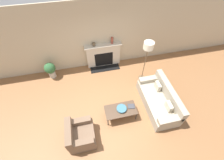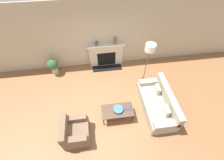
{
  "view_description": "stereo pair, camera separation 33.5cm",
  "coord_description": "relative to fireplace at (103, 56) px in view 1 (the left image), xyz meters",
  "views": [
    {
      "loc": [
        -0.58,
        -2.57,
        4.86
      ],
      "look_at": [
        0.27,
        1.16,
        0.45
      ],
      "focal_mm": 24.0,
      "sensor_mm": 36.0,
      "label": 1
    },
    {
      "loc": [
        -0.25,
        -2.63,
        4.86
      ],
      "look_at": [
        0.27,
        1.16,
        0.45
      ],
      "focal_mm": 24.0,
      "sensor_mm": 36.0,
      "label": 2
    }
  ],
  "objects": [
    {
      "name": "armchair_near",
      "position": [
        -1.34,
        -3.25,
        -0.22
      ],
      "size": [
        0.79,
        0.85,
        0.82
      ],
      "rotation": [
        0.0,
        0.0,
        1.57
      ],
      "color": "brown",
      "rests_on": "ground_plane"
    },
    {
      "name": "bowl",
      "position": [
        0.1,
        -2.73,
        -0.07
      ],
      "size": [
        0.34,
        0.34,
        0.08
      ],
      "color": "#38667A",
      "rests_on": "coffee_table"
    },
    {
      "name": "coffee_table",
      "position": [
        0.07,
        -2.74,
        -0.15
      ],
      "size": [
        1.06,
        0.56,
        0.43
      ],
      "color": "#4C3828",
      "rests_on": "ground_plane"
    },
    {
      "name": "ground_plane",
      "position": [
        -0.2,
        -2.57,
        -0.54
      ],
      "size": [
        18.0,
        18.0,
        0.0
      ],
      "primitive_type": "plane",
      "color": "brown"
    },
    {
      "name": "mantel_vase_left",
      "position": [
        -0.37,
        0.01,
        0.64
      ],
      "size": [
        0.13,
        0.13,
        0.14
      ],
      "color": "brown",
      "rests_on": "fireplace"
    },
    {
      "name": "potted_plant",
      "position": [
        -2.31,
        -0.26,
        -0.1
      ],
      "size": [
        0.45,
        0.45,
        0.74
      ],
      "color": "#B2A899",
      "rests_on": "ground_plane"
    },
    {
      "name": "couch",
      "position": [
        1.55,
        -2.6,
        -0.24
      ],
      "size": [
        0.91,
        1.96,
        0.85
      ],
      "rotation": [
        0.0,
        0.0,
        -1.57
      ],
      "color": "#9E937F",
      "rests_on": "ground_plane"
    },
    {
      "name": "wall_back",
      "position": [
        -0.2,
        0.14,
        0.91
      ],
      "size": [
        18.0,
        0.06,
        2.9
      ],
      "color": "#BCAD8E",
      "rests_on": "ground_plane"
    },
    {
      "name": "book",
      "position": [
        0.44,
        -2.7,
        -0.1
      ],
      "size": [
        0.26,
        0.23,
        0.02
      ],
      "rotation": [
        0.0,
        0.0,
        -0.19
      ],
      "color": "#38383D",
      "rests_on": "coffee_table"
    },
    {
      "name": "mantel_vase_center_left",
      "position": [
        0.4,
        0.01,
        0.72
      ],
      "size": [
        0.09,
        0.09,
        0.29
      ],
      "color": "brown",
      "rests_on": "fireplace"
    },
    {
      "name": "fireplace",
      "position": [
        0.0,
        0.0,
        0.0
      ],
      "size": [
        1.59,
        0.59,
        1.11
      ],
      "color": "beige",
      "rests_on": "ground_plane"
    },
    {
      "name": "floor_lamp",
      "position": [
        1.44,
        -1.18,
        1.01
      ],
      "size": [
        0.37,
        0.37,
        1.82
      ],
      "color": "brown",
      "rests_on": "ground_plane"
    }
  ]
}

